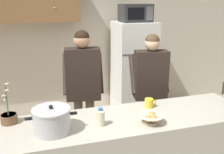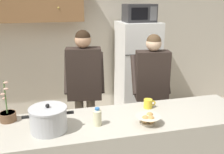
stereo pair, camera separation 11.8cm
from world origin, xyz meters
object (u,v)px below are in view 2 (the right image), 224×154
Objects in this scene: person_near_pot at (84,80)px; coffee_mug at (148,104)px; microwave at (139,13)px; cooking_pot at (49,119)px; bread_bowl at (148,119)px; person_by_sink at (152,82)px; bottle_near_edge at (97,117)px; potted_orchid at (8,115)px; refrigerator at (137,71)px.

person_near_pot is 12.75× the size of coffee_mug.
microwave is 2.53m from cooking_pot.
person_near_pot is at bearing 128.31° from coffee_mug.
cooking_pot is at bearing 173.19° from bread_bowl.
microwave is 1.36m from person_by_sink.
bottle_near_edge is (-0.86, -0.81, 0.00)m from person_by_sink.
coffee_mug is 1.39m from potted_orchid.
person_near_pot reaches higher than potted_orchid.
bread_bowl is at bearing -11.87° from bottle_near_edge.
person_by_sink is (-0.20, -1.11, 0.17)m from refrigerator.
refrigerator is 0.97m from microwave.
microwave is 1.91m from coffee_mug.
microwave is at bearing 41.87° from person_near_pot.
person_by_sink is at bearing 17.39° from potted_orchid.
microwave is at bearing 40.84° from potted_orchid.
cooking_pot is (-1.49, -1.89, -0.77)m from microwave.
person_near_pot is 9.81× the size of bottle_near_edge.
coffee_mug is (-0.27, -0.56, -0.03)m from person_by_sink.
cooking_pot is 3.33× the size of coffee_mug.
potted_orchid is at bearing 162.82° from bread_bowl.
refrigerator is 2.48m from potted_orchid.
refrigerator is at bearing 73.01° from bread_bowl.
person_near_pot is (-1.04, -0.93, -0.75)m from microwave.
person_by_sink is (0.84, -0.16, -0.04)m from person_near_pot.
potted_orchid is at bearing -162.61° from person_by_sink.
coffee_mug is 0.56× the size of bread_bowl.
coffee_mug is at bearing -115.79° from person_by_sink.
bread_bowl is 1.37× the size of bottle_near_edge.
person_near_pot is 1.04× the size of person_by_sink.
microwave is 2.59m from potted_orchid.
person_by_sink is 0.62m from coffee_mug.
coffee_mug is 0.77× the size of bottle_near_edge.
microwave is 1.10× the size of cooking_pot.
bottle_near_edge is (0.43, -0.01, -0.02)m from cooking_pot.
potted_orchid is at bearing -140.53° from person_near_pot.
bottle_near_edge is at bearing -119.04° from refrigerator.
bread_bowl is at bearing -6.81° from cooking_pot.
cooking_pot is at bearing 178.67° from bottle_near_edge.
person_near_pot is 7.15× the size of bread_bowl.
cooking_pot is at bearing -37.26° from potted_orchid.
person_near_pot is at bearing -138.13° from microwave.
refrigerator reaches higher than person_by_sink.
person_by_sink is at bearing 43.19° from bottle_near_edge.
person_by_sink is 1.74m from potted_orchid.
microwave reaches higher than person_by_sink.
person_by_sink is 1.52m from cooking_pot.
person_near_pot is 1.07m from potted_orchid.
microwave reaches higher than potted_orchid.
refrigerator is at bearing 74.13° from coffee_mug.
person_near_pot is at bearing 64.73° from cooking_pot.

